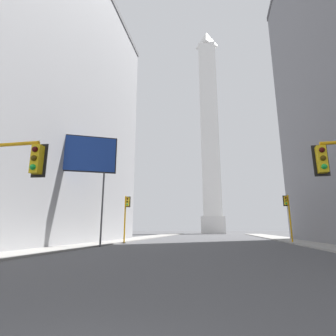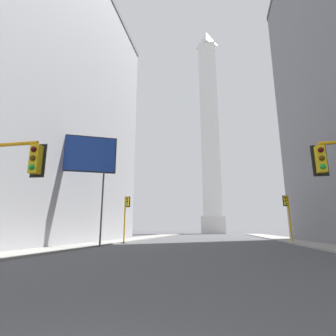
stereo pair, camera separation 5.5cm
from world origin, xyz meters
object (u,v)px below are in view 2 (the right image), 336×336
object	(u,v)px
billboard_sign	(80,156)
obelisk	(210,127)
traffic_light_mid_left	(126,212)
traffic_light_mid_right	(288,211)

from	to	relation	value
billboard_sign	obelisk	bearing A→B (deg)	80.44
traffic_light_mid_left	billboard_sign	world-z (taller)	billboard_sign
traffic_light_mid_right	billboard_sign	size ratio (longest dim) A/B	0.52
obelisk	traffic_light_mid_right	world-z (taller)	obelisk
traffic_light_mid_left	billboard_sign	distance (m)	9.49
billboard_sign	traffic_light_mid_left	bearing A→B (deg)	72.54
obelisk	traffic_light_mid_right	bearing A→B (deg)	-80.30
obelisk	traffic_light_mid_right	xyz separation A→B (m)	(10.12, -59.22, -35.07)
obelisk	traffic_light_mid_right	size ratio (longest dim) A/B	13.92
obelisk	billboard_sign	world-z (taller)	obelisk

